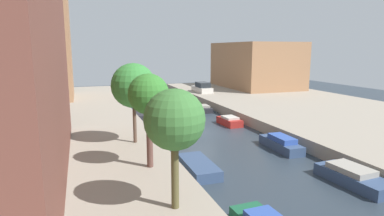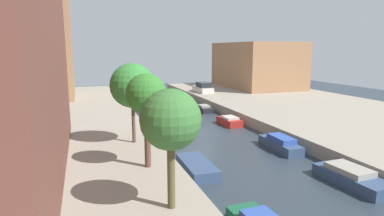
{
  "view_description": "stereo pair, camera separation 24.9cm",
  "coord_description": "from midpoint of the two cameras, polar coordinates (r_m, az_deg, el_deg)",
  "views": [
    {
      "loc": [
        -10.12,
        -26.62,
        7.36
      ],
      "look_at": [
        0.63,
        4.64,
        1.38
      ],
      "focal_mm": 30.57,
      "sensor_mm": 36.0,
      "label": 1
    },
    {
      "loc": [
        -9.88,
        -26.7,
        7.36
      ],
      "look_at": [
        0.63,
        4.64,
        1.38
      ],
      "focal_mm": 30.57,
      "sensor_mm": 36.0,
      "label": 2
    }
  ],
  "objects": [
    {
      "name": "apartment_tower_far",
      "position": [
        46.23,
        -27.2,
        13.62
      ],
      "size": [
        10.0,
        8.54,
        19.9
      ],
      "primitive_type": "cube",
      "color": "#9E704C",
      "rests_on": "quay_left"
    },
    {
      "name": "moored_boat_right_3",
      "position": [
        32.25,
        6.35,
        -2.29
      ],
      "size": [
        1.57,
        3.08,
        0.87
      ],
      "color": "maroon",
      "rests_on": "ground_plane"
    },
    {
      "name": "parked_car",
      "position": [
        48.89,
        1.65,
        3.51
      ],
      "size": [
        1.81,
        4.61,
        1.5
      ],
      "color": "beige",
      "rests_on": "quay_right"
    },
    {
      "name": "moored_boat_left_2",
      "position": [
        27.57,
        -5.85,
        -4.41
      ],
      "size": [
        1.43,
        3.09,
        0.94
      ],
      "color": "maroon",
      "rests_on": "ground_plane"
    },
    {
      "name": "moored_boat_right_5",
      "position": [
        45.31,
        -1.78,
        1.39
      ],
      "size": [
        1.39,
        3.55,
        0.87
      ],
      "color": "#232328",
      "rests_on": "ground_plane"
    },
    {
      "name": "moored_boat_right_2",
      "position": [
        25.19,
        15.0,
        -6.03
      ],
      "size": [
        1.4,
        4.21,
        1.05
      ],
      "color": "#33476B",
      "rests_on": "ground_plane"
    },
    {
      "name": "street_tree_0",
      "position": [
        12.69,
        -3.63,
        -2.21
      ],
      "size": [
        2.43,
        2.43,
        4.88
      ],
      "color": "brown",
      "rests_on": "quay_left"
    },
    {
      "name": "quay_right",
      "position": [
        37.19,
        23.75,
        -1.25
      ],
      "size": [
        20.0,
        64.0,
        1.0
      ],
      "primitive_type": "cube",
      "color": "gray",
      "rests_on": "ground_plane"
    },
    {
      "name": "moored_boat_left_3",
      "position": [
        36.14,
        -8.81,
        -1.22
      ],
      "size": [
        1.61,
        3.31,
        0.49
      ],
      "color": "#232328",
      "rests_on": "ground_plane"
    },
    {
      "name": "moored_boat_right_1",
      "position": [
        20.38,
        25.99,
        -10.75
      ],
      "size": [
        1.98,
        4.39,
        0.96
      ],
      "color": "#33476B",
      "rests_on": "ground_plane"
    },
    {
      "name": "quay_left",
      "position": [
        27.98,
        -28.74,
        -5.23
      ],
      "size": [
        20.0,
        64.0,
        1.0
      ],
      "primitive_type": "cube",
      "color": "gray",
      "rests_on": "ground_plane"
    },
    {
      "name": "moored_boat_left_1",
      "position": [
        20.16,
        0.78,
        -10.2
      ],
      "size": [
        1.66,
        4.0,
        0.62
      ],
      "color": "#33476B",
      "rests_on": "ground_plane"
    },
    {
      "name": "low_block_right",
      "position": [
        56.44,
        10.88,
        7.38
      ],
      "size": [
        10.0,
        15.39,
        7.41
      ],
      "primitive_type": "cube",
      "color": "#9E704C",
      "rests_on": "quay_right"
    },
    {
      "name": "street_tree_1",
      "position": [
        17.39,
        -7.99,
        2.14
      ],
      "size": [
        2.18,
        2.18,
        5.11
      ],
      "color": "brown",
      "rests_on": "quay_left"
    },
    {
      "name": "ground_plane",
      "position": [
        29.41,
        1.54,
        -4.24
      ],
      "size": [
        84.0,
        84.0,
        0.0
      ],
      "primitive_type": "plane",
      "color": "#28333D"
    },
    {
      "name": "street_tree_2",
      "position": [
        22.3,
        -10.48,
        3.84
      ],
      "size": [
        3.01,
        3.01,
        5.45
      ],
      "color": "brown",
      "rests_on": "quay_left"
    },
    {
      "name": "moored_boat_right_4",
      "position": [
        38.99,
        1.91,
        -0.12
      ],
      "size": [
        1.36,
        3.06,
        0.77
      ],
      "color": "#232328",
      "rests_on": "ground_plane"
    }
  ]
}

